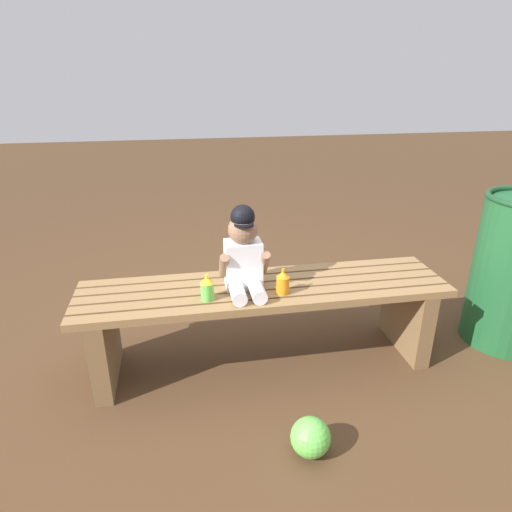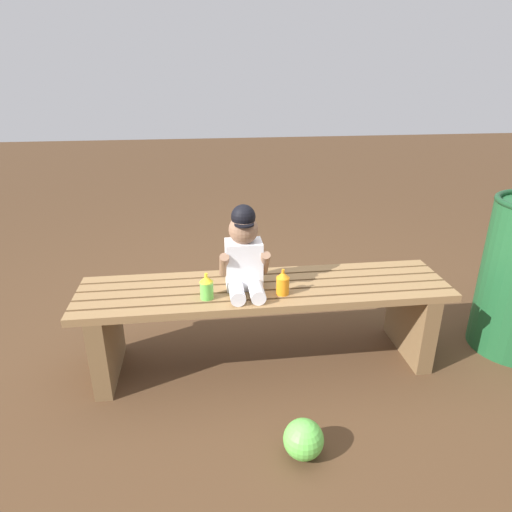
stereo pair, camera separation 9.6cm
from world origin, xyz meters
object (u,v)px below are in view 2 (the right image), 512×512
object	(u,v)px
child_figure	(244,254)
toy_ball	(303,439)
park_bench	(265,311)
sippy_cup_left	(207,287)
sippy_cup_right	(283,282)

from	to	relation	value
child_figure	toy_ball	size ratio (longest dim) A/B	2.56
park_bench	sippy_cup_left	size ratio (longest dim) A/B	14.32
park_bench	sippy_cup_left	xyz separation A→B (m)	(-0.28, -0.09, 0.19)
park_bench	toy_ball	xyz separation A→B (m)	(0.06, -0.62, -0.22)
child_figure	toy_ball	xyz separation A→B (m)	(0.16, -0.61, -0.53)
park_bench	toy_ball	distance (m)	0.66
child_figure	sippy_cup_right	distance (m)	0.22
park_bench	sippy_cup_right	distance (m)	0.22
child_figure	sippy_cup_left	world-z (taller)	child_figure
sippy_cup_right	toy_ball	world-z (taller)	sippy_cup_right
toy_ball	child_figure	bearing A→B (deg)	104.88
child_figure	sippy_cup_right	bearing A→B (deg)	-25.96
park_bench	sippy_cup_right	size ratio (longest dim) A/B	14.32
park_bench	sippy_cup_right	bearing A→B (deg)	-52.16
child_figure	toy_ball	bearing A→B (deg)	-75.12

